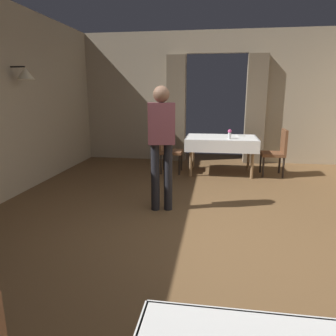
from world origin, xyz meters
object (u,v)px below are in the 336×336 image
Objects in this scene: dining_table_mid at (221,141)px; chair_mid_right at (277,150)px; chair_mid_left at (168,148)px; flower_vase_mid at (230,134)px; person_waiter_by_doorway at (161,138)px; plate_mid_b at (240,135)px.

chair_mid_right is (1.10, -0.05, -0.15)m from dining_table_mid.
chair_mid_right is at bearing -2.36° from dining_table_mid.
dining_table_mid is at bearing 177.64° from chair_mid_right.
dining_table_mid is 1.53× the size of chair_mid_left.
flower_vase_mid is at bearing -168.61° from chair_mid_right.
chair_mid_left is 2.22m from person_waiter_by_doorway.
chair_mid_right is 0.54× the size of person_waiter_by_doorway.
plate_mid_b reaches higher than dining_table_mid.
chair_mid_right is at bearing 1.70° from chair_mid_left.
flower_vase_mid is at bearing -116.73° from plate_mid_b.
chair_mid_right reaches higher than plate_mid_b.
chair_mid_right is at bearing 48.68° from person_waiter_by_doorway.
person_waiter_by_doorway is at bearing -116.23° from flower_vase_mid.
chair_mid_left is at bearing 174.19° from flower_vase_mid.
flower_vase_mid is 0.56m from plate_mid_b.
flower_vase_mid is 2.26m from person_waiter_by_doorway.
person_waiter_by_doorway reaches higher than chair_mid_left.
flower_vase_mid is at bearing -58.28° from dining_table_mid.
flower_vase_mid reaches higher than plate_mid_b.
chair_mid_left is 2.19m from chair_mid_right.
plate_mid_b is at bearing 63.67° from person_waiter_by_doorway.
dining_table_mid is 0.83× the size of person_waiter_by_doorway.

